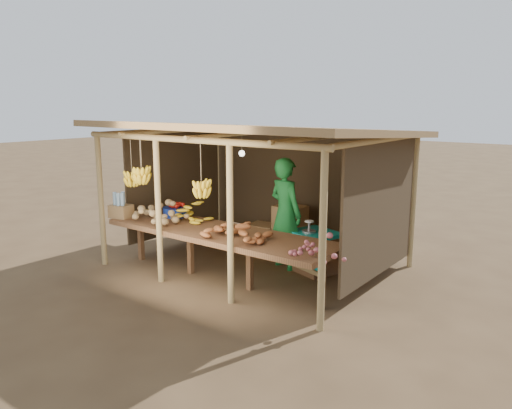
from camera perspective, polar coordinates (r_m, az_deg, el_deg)
The scene contains 13 objects.
ground at distance 8.51m, azimuth 0.00°, elevation -6.95°, with size 60.00×60.00×0.00m, color brown.
stall_structure at distance 8.14m, azimuth -0.45°, elevation 6.02°, with size 4.70×3.50×2.43m.
counter at distance 7.59m, azimuth -4.32°, elevation -3.45°, with size 3.90×1.05×0.80m.
potato_heap at distance 8.23m, azimuth -11.39°, elevation -0.70°, with size 1.08×0.65×0.37m, color #A18253, non-canonical shape.
sweet_potato_heap at distance 7.06m, azimuth -2.23°, elevation -2.55°, with size 0.98×0.59×0.36m, color #A05729, non-canonical shape.
onion_heap at distance 6.21m, azimuth 7.07°, elevation -4.62°, with size 0.76×0.45×0.35m, color #AF5559, non-canonical shape.
banana_pile at distance 8.22m, azimuth -7.26°, elevation -0.66°, with size 0.56×0.34×0.35m, color yellow, non-canonical shape.
tomato_basin at distance 8.61m, azimuth -9.11°, elevation -0.69°, with size 0.44×0.44×0.23m.
bottle_box at distance 8.69m, azimuth -15.18°, elevation -0.37°, with size 0.38×0.32×0.43m.
vendor at distance 8.19m, azimuth 3.39°, elevation -1.02°, with size 0.67×0.44×1.84m, color #1A772F.
tarp_crate at distance 8.16m, azimuth 6.68°, elevation -5.21°, with size 0.90×0.83×0.87m.
carton_stack at distance 9.22m, azimuth 2.88°, elevation -3.04°, with size 1.13×0.43×0.86m.
burlap_sacks at distance 9.91m, azimuth -4.72°, elevation -2.87°, with size 0.77×0.40×0.54m.
Camera 1 is at (4.85, -6.45, 2.70)m, focal length 35.00 mm.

